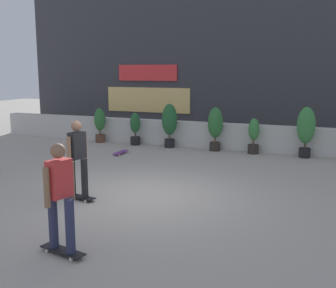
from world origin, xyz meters
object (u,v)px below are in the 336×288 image
at_px(potted_plant_0, 100,123).
at_px(skater_far_left, 77,156).
at_px(potted_plant_3, 215,126).
at_px(skateboard_near_camera, 121,152).
at_px(potted_plant_2, 169,122).
at_px(skater_mid_plaza, 60,194).
at_px(potted_plant_1, 135,128).
at_px(potted_plant_5, 306,128).
at_px(potted_plant_4, 254,135).

distance_m(potted_plant_0, skater_far_left, 7.16).
xyz_separation_m(potted_plant_3, skateboard_near_camera, (-2.71, -1.72, -0.80)).
relative_size(skater_far_left, skateboard_near_camera, 2.10).
bearing_deg(potted_plant_2, skater_mid_plaza, -78.53).
bearing_deg(skater_far_left, skater_mid_plaza, -61.12).
relative_size(potted_plant_1, potted_plant_3, 0.80).
bearing_deg(skateboard_near_camera, potted_plant_1, 100.36).
distance_m(potted_plant_1, skateboard_near_camera, 1.84).
bearing_deg(potted_plant_0, potted_plant_5, -0.00).
bearing_deg(potted_plant_5, potted_plant_4, 180.00).
height_order(potted_plant_5, skateboard_near_camera, potted_plant_5).
xyz_separation_m(potted_plant_4, potted_plant_5, (1.62, -0.00, 0.33)).
height_order(potted_plant_5, skater_mid_plaza, skater_mid_plaza).
bearing_deg(potted_plant_3, potted_plant_0, 180.00).
distance_m(potted_plant_2, potted_plant_5, 4.60).
bearing_deg(potted_plant_1, potted_plant_2, 0.00).
relative_size(potted_plant_0, potted_plant_1, 1.10).
bearing_deg(potted_plant_1, potted_plant_3, 0.00).
distance_m(potted_plant_1, potted_plant_3, 3.04).
distance_m(potted_plant_5, skater_mid_plaza, 9.16).
relative_size(potted_plant_2, skateboard_near_camera, 1.93).
height_order(potted_plant_0, skater_far_left, skater_far_left).
xyz_separation_m(potted_plant_5, skater_far_left, (-4.14, -6.34, 0.00)).
bearing_deg(potted_plant_1, skateboard_near_camera, -79.64).
height_order(potted_plant_3, skater_far_left, skater_far_left).
relative_size(potted_plant_1, skateboard_near_camera, 1.48).
relative_size(potted_plant_0, potted_plant_3, 0.87).
xyz_separation_m(potted_plant_1, potted_plant_2, (1.36, 0.00, 0.28)).
bearing_deg(potted_plant_1, potted_plant_5, -0.00).
xyz_separation_m(potted_plant_2, potted_plant_5, (4.60, -0.00, 0.03)).
distance_m(potted_plant_3, skater_mid_plaza, 8.72).
xyz_separation_m(potted_plant_2, skater_mid_plaza, (1.77, -8.72, 0.03)).
relative_size(skater_mid_plaza, skater_far_left, 1.00).
distance_m(potted_plant_4, skater_far_left, 6.83).
bearing_deg(potted_plant_1, skater_far_left, -74.04).
bearing_deg(potted_plant_2, potted_plant_4, -0.00).
distance_m(potted_plant_4, potted_plant_5, 1.65).
bearing_deg(potted_plant_4, skater_mid_plaza, -97.91).
bearing_deg(potted_plant_2, potted_plant_0, -180.00).
bearing_deg(potted_plant_1, potted_plant_4, 0.00).
bearing_deg(skater_far_left, potted_plant_2, 94.13).
relative_size(potted_plant_1, potted_plant_5, 0.74).
bearing_deg(potted_plant_2, potted_plant_3, -0.00).
bearing_deg(potted_plant_5, skateboard_near_camera, -163.05).
distance_m(potted_plant_4, skateboard_near_camera, 4.41).
height_order(potted_plant_3, potted_plant_4, potted_plant_3).
bearing_deg(potted_plant_2, potted_plant_1, -180.00).
bearing_deg(potted_plant_5, potted_plant_0, 180.00).
xyz_separation_m(potted_plant_1, skater_mid_plaza, (3.12, -8.72, 0.31)).
bearing_deg(potted_plant_3, potted_plant_5, -0.00).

